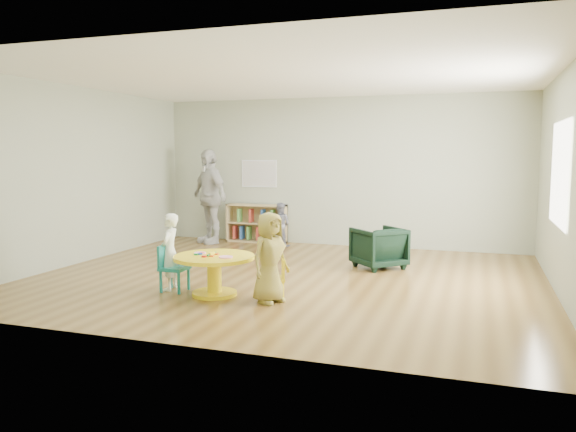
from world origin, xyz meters
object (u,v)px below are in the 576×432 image
(kid_chair_left, at_px, (171,266))
(toddler, at_px, (280,225))
(bookshelf, at_px, (256,223))
(adult_caretaker, at_px, (209,196))
(armchair, at_px, (379,248))
(child_left, at_px, (170,252))
(activity_table, at_px, (214,268))
(child_right, at_px, (270,258))
(kid_chair_right, at_px, (276,277))

(kid_chair_left, relative_size, toddler, 0.71)
(bookshelf, relative_size, adult_caretaker, 0.65)
(armchair, bearing_deg, kid_chair_left, 1.89)
(child_left, bearing_deg, activity_table, 72.39)
(kid_chair_left, xyz_separation_m, adult_caretaker, (-1.28, 3.64, 0.60))
(bookshelf, bearing_deg, adult_caretaker, -151.99)
(bookshelf, xyz_separation_m, toddler, (0.64, -0.40, 0.05))
(adult_caretaker, bearing_deg, bookshelf, 60.71)
(kid_chair_left, relative_size, child_right, 0.55)
(child_right, bearing_deg, activity_table, 107.93)
(activity_table, distance_m, adult_caretaker, 4.17)
(kid_chair_left, relative_size, kid_chair_right, 1.20)
(child_left, relative_size, adult_caretaker, 0.54)
(activity_table, height_order, child_right, child_right)
(child_right, xyz_separation_m, adult_caretaker, (-2.67, 3.76, 0.38))
(bookshelf, relative_size, armchair, 1.73)
(toddler, bearing_deg, armchair, 147.76)
(child_right, bearing_deg, child_left, 107.96)
(kid_chair_right, relative_size, child_left, 0.50)
(toddler, bearing_deg, child_left, 87.75)
(kid_chair_right, relative_size, armchair, 0.71)
(activity_table, xyz_separation_m, armchair, (1.65, 2.32, -0.03))
(kid_chair_left, bearing_deg, child_right, 84.59)
(kid_chair_right, bearing_deg, child_right, 149.51)
(kid_chair_right, relative_size, bookshelf, 0.41)
(kid_chair_left, distance_m, adult_caretaker, 3.91)
(activity_table, relative_size, child_left, 1.01)
(armchair, xyz_separation_m, child_left, (-2.31, -2.24, 0.18))
(kid_chair_right, xyz_separation_m, child_right, (-0.02, -0.17, 0.27))
(bookshelf, height_order, armchair, bookshelf)
(adult_caretaker, bearing_deg, kid_chair_left, -37.87)
(child_right, bearing_deg, bookshelf, 48.68)
(toddler, xyz_separation_m, adult_caretaker, (-1.45, -0.04, 0.50))
(bookshelf, height_order, toddler, toddler)
(kid_chair_left, bearing_deg, armchair, 134.79)
(child_right, bearing_deg, armchair, 4.77)
(child_left, bearing_deg, adult_caretaker, -171.88)
(kid_chair_right, distance_m, adult_caretaker, 4.53)
(activity_table, xyz_separation_m, adult_caretaker, (-1.90, 3.66, 0.57))
(kid_chair_left, xyz_separation_m, bookshelf, (-0.47, 4.07, 0.05))
(child_right, relative_size, toddler, 1.29)
(armchair, xyz_separation_m, adult_caretaker, (-3.55, 1.35, 0.60))
(child_right, bearing_deg, adult_caretaker, 60.17)
(child_left, relative_size, toddler, 1.19)
(activity_table, relative_size, armchair, 1.44)
(bookshelf, bearing_deg, kid_chair_right, -64.95)
(armchair, bearing_deg, activity_table, 11.08)
(kid_chair_left, xyz_separation_m, toddler, (0.16, 3.68, 0.10))
(child_left, xyz_separation_m, toddler, (0.22, 3.62, -0.08))
(armchair, relative_size, toddler, 0.83)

